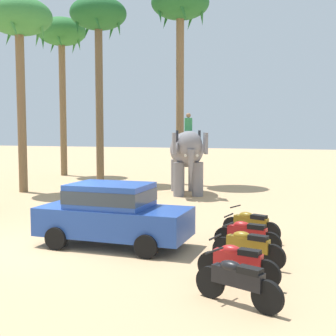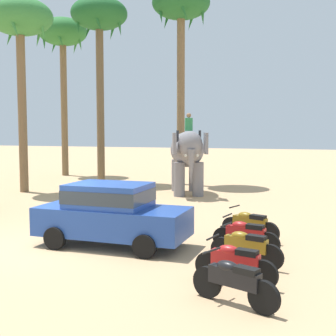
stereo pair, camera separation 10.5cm
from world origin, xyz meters
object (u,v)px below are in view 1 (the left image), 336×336
object	(u,v)px
motorcycle_far_in_row	(251,224)
motorcycle_nearest_camera	(237,280)
palm_tree_behind_elephant	(62,38)
palm_tree_left_of_road	(19,23)
motorcycle_second_in_row	(238,262)
motorcycle_fourth_in_row	(247,235)
palm_tree_near_hut	(180,12)
car_sedan_foreground	(113,212)
elephant_with_mahout	(187,153)
palm_tree_far_back	(98,21)
motorcycle_mid_row	(248,246)

from	to	relation	value
motorcycle_far_in_row	motorcycle_nearest_camera	bearing A→B (deg)	-86.65
palm_tree_behind_elephant	palm_tree_left_of_road	distance (m)	8.04
motorcycle_second_in_row	motorcycle_fourth_in_row	bearing A→B (deg)	92.19
palm_tree_near_hut	car_sedan_foreground	bearing A→B (deg)	-82.72
motorcycle_far_in_row	palm_tree_near_hut	bearing A→B (deg)	113.72
elephant_with_mahout	palm_tree_far_back	world-z (taller)	palm_tree_far_back
motorcycle_mid_row	motorcycle_fourth_in_row	distance (m)	1.17
palm_tree_behind_elephant	motorcycle_far_in_row	bearing A→B (deg)	-45.99
motorcycle_mid_row	motorcycle_far_in_row	distance (m)	2.49
motorcycle_fourth_in_row	palm_tree_left_of_road	xyz separation A→B (m)	(-12.00, 8.09, 7.77)
motorcycle_far_in_row	motorcycle_mid_row	bearing A→B (deg)	-85.47
motorcycle_second_in_row	palm_tree_near_hut	xyz separation A→B (m)	(-5.41, 15.79, 9.11)
car_sedan_foreground	palm_tree_left_of_road	distance (m)	13.97
motorcycle_second_in_row	motorcycle_mid_row	distance (m)	1.30
palm_tree_near_hut	motorcycle_far_in_row	bearing A→B (deg)	-66.28
car_sedan_foreground	palm_tree_far_back	xyz separation A→B (m)	(-6.35, 12.98, 8.27)
motorcycle_nearest_camera	palm_tree_behind_elephant	distance (m)	25.59
motorcycle_fourth_in_row	palm_tree_near_hut	bearing A→B (deg)	111.75
palm_tree_far_back	motorcycle_fourth_in_row	bearing A→B (deg)	-51.89
motorcycle_nearest_camera	motorcycle_far_in_row	xyz separation A→B (m)	(-0.29, 4.92, 0.00)
car_sedan_foreground	motorcycle_nearest_camera	world-z (taller)	car_sedan_foreground
car_sedan_foreground	palm_tree_left_of_road	size ratio (longest dim) A/B	0.44
elephant_with_mahout	motorcycle_mid_row	world-z (taller)	elephant_with_mahout
car_sedan_foreground	palm_tree_left_of_road	xyz separation A→B (m)	(-8.43, 8.42, 7.30)
car_sedan_foreground	elephant_with_mahout	distance (m)	10.03
motorcycle_second_in_row	motorcycle_far_in_row	size ratio (longest dim) A/B	1.04
motorcycle_mid_row	motorcycle_second_in_row	bearing A→B (deg)	-92.54
elephant_with_mahout	motorcycle_nearest_camera	bearing A→B (deg)	-72.28
motorcycle_mid_row	motorcycle_nearest_camera	bearing A→B (deg)	-87.85
motorcycle_nearest_camera	palm_tree_behind_elephant	xyz separation A→B (m)	(-14.28, 19.41, 8.61)
motorcycle_nearest_camera	palm_tree_far_back	world-z (taller)	palm_tree_far_back
motorcycle_fourth_in_row	motorcycle_far_in_row	world-z (taller)	same
car_sedan_foreground	motorcycle_far_in_row	size ratio (longest dim) A/B	2.45
motorcycle_second_in_row	car_sedan_foreground	bearing A→B (deg)	149.84
motorcycle_fourth_in_row	motorcycle_nearest_camera	bearing A→B (deg)	-86.13
palm_tree_left_of_road	motorcycle_mid_row	bearing A→B (deg)	-37.26
motorcycle_mid_row	palm_tree_left_of_road	distance (m)	17.13
car_sedan_foreground	palm_tree_far_back	world-z (taller)	palm_tree_far_back
motorcycle_fourth_in_row	motorcycle_mid_row	bearing A→B (deg)	-82.54
motorcycle_far_in_row	palm_tree_left_of_road	xyz separation A→B (m)	(-11.96, 6.76, 7.77)
motorcycle_fourth_in_row	palm_tree_near_hut	size ratio (longest dim) A/B	0.16
motorcycle_second_in_row	palm_tree_behind_elephant	xyz separation A→B (m)	(-14.14, 18.27, 8.61)
car_sedan_foreground	palm_tree_near_hut	world-z (taller)	palm_tree_near_hut
car_sedan_foreground	palm_tree_near_hut	xyz separation A→B (m)	(-1.75, 13.66, 8.64)
car_sedan_foreground	motorcycle_nearest_camera	bearing A→B (deg)	-40.54
motorcycle_second_in_row	palm_tree_near_hut	distance (m)	19.02
elephant_with_mahout	motorcycle_far_in_row	bearing A→B (deg)	-64.64
motorcycle_nearest_camera	palm_tree_near_hut	xyz separation A→B (m)	(-5.56, 16.93, 9.11)
motorcycle_fourth_in_row	motorcycle_second_in_row	bearing A→B (deg)	-87.81
car_sedan_foreground	motorcycle_nearest_camera	xyz separation A→B (m)	(3.82, -3.26, -0.46)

